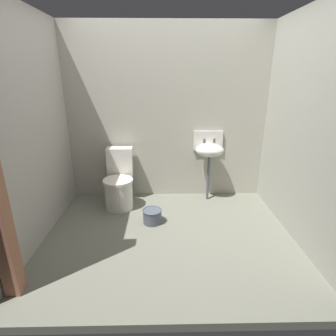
{
  "coord_description": "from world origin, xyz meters",
  "views": [
    {
      "loc": [
        -0.06,
        -2.73,
        1.75
      ],
      "look_at": [
        0.0,
        0.26,
        0.7
      ],
      "focal_mm": 28.59,
      "sensor_mm": 36.0,
      "label": 1
    }
  ],
  "objects": [
    {
      "name": "wall_back",
      "position": [
        0.0,
        1.1,
        1.21
      ],
      "size": [
        3.2,
        0.1,
        2.41
      ],
      "primitive_type": "cube",
      "color": "#A5A292",
      "rests_on": "ground"
    },
    {
      "name": "bucket",
      "position": [
        -0.2,
        0.2,
        0.09
      ],
      "size": [
        0.24,
        0.24,
        0.18
      ],
      "color": "#494F5B",
      "rests_on": "ground"
    },
    {
      "name": "ground_plane",
      "position": [
        0.0,
        0.0,
        -0.04
      ],
      "size": [
        3.2,
        2.49,
        0.08
      ],
      "primitive_type": "cube",
      "color": "slate"
    },
    {
      "name": "sink",
      "position": [
        0.59,
        0.88,
        0.75
      ],
      "size": [
        0.42,
        0.35,
        0.99
      ],
      "color": "#494F5B",
      "rests_on": "ground"
    },
    {
      "name": "wall_left",
      "position": [
        -1.45,
        0.1,
        1.21
      ],
      "size": [
        0.1,
        2.29,
        2.41
      ],
      "primitive_type": "cube",
      "color": "#A09B92",
      "rests_on": "ground"
    },
    {
      "name": "toilet_near_wall",
      "position": [
        -0.67,
        0.7,
        0.32
      ],
      "size": [
        0.41,
        0.6,
        0.78
      ],
      "rotation": [
        0.0,
        0.0,
        3.16
      ],
      "color": "silver",
      "rests_on": "ground"
    },
    {
      "name": "wall_right",
      "position": [
        1.45,
        0.1,
        1.21
      ],
      "size": [
        0.1,
        2.29,
        2.41
      ],
      "primitive_type": "cube",
      "color": "#A5A598",
      "rests_on": "ground"
    }
  ]
}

